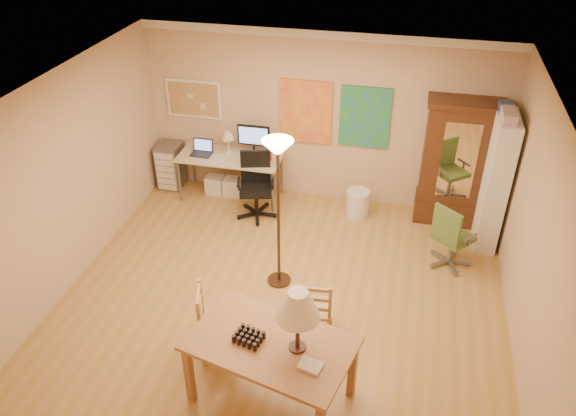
% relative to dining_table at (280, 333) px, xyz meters
% --- Properties ---
extents(floor, '(5.50, 5.50, 0.00)m').
position_rel_dining_table_xyz_m(floor, '(-0.34, 1.62, -0.94)').
color(floor, '#A4803A').
rests_on(floor, ground).
extents(crown_molding, '(5.50, 0.08, 0.12)m').
position_rel_dining_table_xyz_m(crown_molding, '(-0.34, 4.08, 1.70)').
color(crown_molding, white).
rests_on(crown_molding, floor).
extents(corkboard, '(0.90, 0.04, 0.62)m').
position_rel_dining_table_xyz_m(corkboard, '(-2.39, 4.09, 0.56)').
color(corkboard, tan).
rests_on(corkboard, floor).
extents(art_panel_left, '(0.80, 0.04, 1.00)m').
position_rel_dining_table_xyz_m(art_panel_left, '(-0.59, 4.09, 0.51)').
color(art_panel_left, yellow).
rests_on(art_panel_left, floor).
extents(art_panel_right, '(0.75, 0.04, 0.95)m').
position_rel_dining_table_xyz_m(art_panel_right, '(0.31, 4.09, 0.51)').
color(art_panel_right, teal).
rests_on(art_panel_right, floor).
extents(dining_table, '(1.77, 1.30, 1.49)m').
position_rel_dining_table_xyz_m(dining_table, '(0.00, 0.00, 0.00)').
color(dining_table, brown).
rests_on(dining_table, floor).
extents(ladder_chair_back, '(0.42, 0.41, 0.86)m').
position_rel_dining_table_xyz_m(ladder_chair_back, '(0.17, 0.97, -0.54)').
color(ladder_chair_back, '#A67A4C').
rests_on(ladder_chair_back, floor).
extents(ladder_chair_left, '(0.51, 0.53, 0.92)m').
position_rel_dining_table_xyz_m(ladder_chair_left, '(-0.85, 0.47, -0.52)').
color(ladder_chair_left, '#A67A4C').
rests_on(ladder_chair_left, floor).
extents(torchiere_lamp, '(0.37, 0.37, 2.05)m').
position_rel_dining_table_xyz_m(torchiere_lamp, '(-0.47, 1.83, 0.70)').
color(torchiere_lamp, '#3F2919').
rests_on(torchiere_lamp, floor).
extents(computer_desk, '(1.63, 0.71, 1.23)m').
position_rel_dining_table_xyz_m(computer_desk, '(-1.70, 3.78, -0.49)').
color(computer_desk, '#C0B18D').
rests_on(computer_desk, floor).
extents(office_chair_black, '(0.63, 0.63, 1.02)m').
position_rel_dining_table_xyz_m(office_chair_black, '(-1.19, 3.31, -0.67)').
color(office_chair_black, black).
rests_on(office_chair_black, floor).
extents(office_chair_green, '(0.61, 0.61, 0.96)m').
position_rel_dining_table_xyz_m(office_chair_green, '(1.70, 2.69, -0.69)').
color(office_chair_green, slate).
rests_on(office_chair_green, floor).
extents(drawer_cart, '(0.38, 0.45, 0.76)m').
position_rel_dining_table_xyz_m(drawer_cart, '(-2.82, 3.87, -0.57)').
color(drawer_cart, slate).
rests_on(drawer_cart, floor).
extents(armoire, '(1.05, 0.50, 1.93)m').
position_rel_dining_table_xyz_m(armoire, '(1.70, 3.86, -0.10)').
color(armoire, '#3D1C10').
rests_on(armoire, floor).
extents(bookshelf, '(0.29, 0.77, 1.92)m').
position_rel_dining_table_xyz_m(bookshelf, '(2.20, 3.42, 0.01)').
color(bookshelf, white).
rests_on(bookshelf, floor).
extents(wastebin, '(0.36, 0.36, 0.45)m').
position_rel_dining_table_xyz_m(wastebin, '(0.34, 3.62, -0.72)').
color(wastebin, silver).
rests_on(wastebin, floor).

